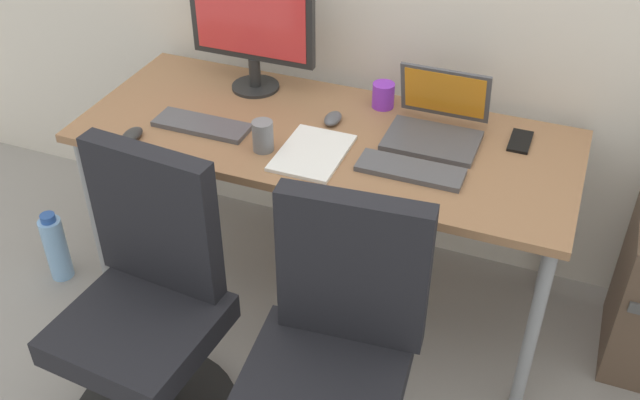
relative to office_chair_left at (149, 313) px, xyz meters
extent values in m
plane|color=gray|center=(0.30, 0.72, -0.42)|extent=(5.28, 5.28, 0.00)
cube|color=#996B47|center=(0.30, 0.72, 0.29)|extent=(1.72, 0.70, 0.03)
cylinder|color=gray|center=(-0.51, 0.42, -0.08)|extent=(0.04, 0.04, 0.69)
cylinder|color=gray|center=(1.11, 0.42, -0.08)|extent=(0.04, 0.04, 0.69)
cylinder|color=gray|center=(-0.51, 1.03, -0.08)|extent=(0.04, 0.04, 0.69)
cylinder|color=gray|center=(1.11, 1.03, -0.08)|extent=(0.04, 0.04, 0.69)
cylinder|color=gray|center=(0.01, -0.06, -0.22)|extent=(0.05, 0.05, 0.34)
cube|color=black|center=(0.01, -0.06, -0.01)|extent=(0.47, 0.47, 0.09)
cube|color=black|center=(-0.01, 0.12, 0.28)|extent=(0.42, 0.10, 0.48)
cube|color=black|center=(0.60, -0.06, -0.01)|extent=(0.48, 0.48, 0.09)
cube|color=black|center=(0.61, 0.12, 0.28)|extent=(0.42, 0.11, 0.48)
cylinder|color=#8CBFF2|center=(-0.73, 0.40, -0.28)|extent=(0.09, 0.09, 0.28)
cylinder|color=#2D59B2|center=(-0.73, 0.40, -0.13)|extent=(0.06, 0.06, 0.03)
cylinder|color=#262626|center=(-0.06, 0.94, 0.31)|extent=(0.18, 0.18, 0.01)
cylinder|color=#262626|center=(-0.06, 0.94, 0.37)|extent=(0.04, 0.04, 0.11)
cube|color=#262626|center=(-0.06, 0.94, 0.58)|extent=(0.48, 0.03, 0.31)
cube|color=red|center=(-0.06, 0.92, 0.58)|extent=(0.43, 0.00, 0.26)
cube|color=#4C4C51|center=(0.66, 0.79, 0.31)|extent=(0.31, 0.22, 0.02)
cube|color=#4C4C51|center=(0.66, 0.94, 0.42)|extent=(0.31, 0.07, 0.20)
cube|color=orange|center=(0.66, 0.93, 0.42)|extent=(0.28, 0.06, 0.17)
cube|color=#515156|center=(-0.11, 0.60, 0.31)|extent=(0.34, 0.12, 0.02)
cube|color=#515156|center=(0.64, 0.60, 0.31)|extent=(0.34, 0.12, 0.02)
ellipsoid|color=#515156|center=(0.31, 0.80, 0.32)|extent=(0.06, 0.10, 0.03)
ellipsoid|color=#2D2D2D|center=(-0.29, 0.45, 0.32)|extent=(0.06, 0.10, 0.03)
cylinder|color=purple|center=(0.43, 0.97, 0.35)|extent=(0.08, 0.08, 0.09)
cylinder|color=slate|center=(0.15, 0.55, 0.35)|extent=(0.07, 0.07, 0.10)
cube|color=black|center=(0.94, 0.91, 0.31)|extent=(0.07, 0.14, 0.01)
cube|color=white|center=(0.31, 0.58, 0.31)|extent=(0.21, 0.30, 0.01)
camera|label=1|loc=(1.08, -1.31, 1.61)|focal=41.29mm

